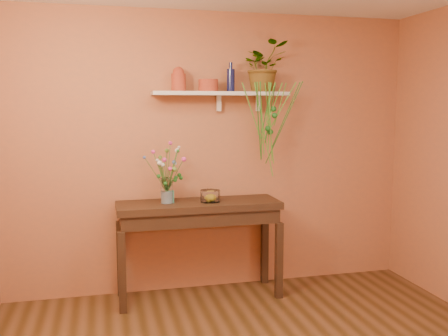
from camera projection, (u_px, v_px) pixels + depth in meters
room at (287, 182)px, 2.95m from camera, size 4.04×4.04×2.70m
sideboard at (199, 216)px, 4.65m from camera, size 1.51×0.49×0.92m
wall_shelf at (222, 94)px, 4.70m from camera, size 1.30×0.24×0.19m
terracotta_jug at (179, 80)px, 4.57m from camera, size 0.16×0.16×0.22m
terracotta_pot at (208, 85)px, 4.64m from camera, size 0.22×0.22×0.11m
blue_bottle at (231, 80)px, 4.71m from camera, size 0.09×0.09×0.27m
spider_plant at (264, 67)px, 4.77m from camera, size 0.51×0.46×0.48m
plant_fronds at (270, 119)px, 4.69m from camera, size 0.49×0.45×0.90m
glass_vase at (167, 192)px, 4.56m from camera, size 0.11×0.11×0.23m
bouquet at (169, 165)px, 4.52m from camera, size 0.38×0.49×0.45m
glass_bowl at (210, 196)px, 4.62m from camera, size 0.18×0.18×0.11m
lemon at (211, 197)px, 4.63m from camera, size 0.07×0.07×0.07m
carton at (171, 197)px, 4.57m from camera, size 0.06×0.05×0.12m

